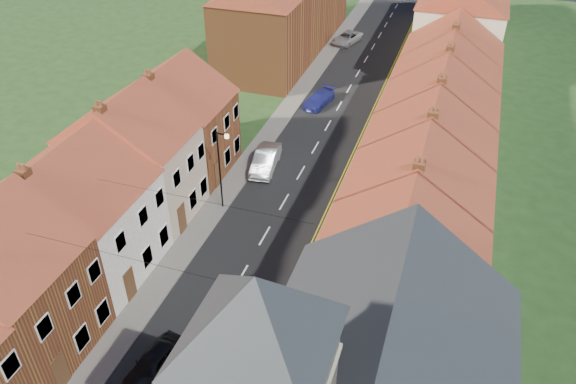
# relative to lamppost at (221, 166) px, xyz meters

# --- Properties ---
(road) EXTENTS (7.00, 90.00, 0.02)m
(road) POSITION_rel_lamppost_xyz_m (3.81, 10.00, -3.53)
(road) COLOR black
(road) RESTS_ON ground
(pavement_left) EXTENTS (1.80, 90.00, 0.12)m
(pavement_left) POSITION_rel_lamppost_xyz_m (-0.59, 10.00, -3.48)
(pavement_left) COLOR slate
(pavement_left) RESTS_ON ground
(pavement_right) EXTENTS (1.80, 90.00, 0.12)m
(pavement_right) POSITION_rel_lamppost_xyz_m (8.21, 10.00, -3.48)
(pavement_right) COLOR slate
(pavement_right) RESTS_ON ground
(cottage_r_tudor) EXTENTS (8.30, 5.20, 9.00)m
(cottage_r_tudor) POSITION_rel_lamppost_xyz_m (13.08, -7.30, 0.93)
(cottage_r_tudor) COLOR beige
(cottage_r_tudor) RESTS_ON ground
(cottage_r_white_near) EXTENTS (8.30, 6.00, 9.00)m
(cottage_r_white_near) POSITION_rel_lamppost_xyz_m (13.11, -1.90, 0.94)
(cottage_r_white_near) COLOR white
(cottage_r_white_near) RESTS_ON ground
(cottage_r_cream_mid) EXTENTS (8.30, 5.20, 9.00)m
(cottage_r_cream_mid) POSITION_rel_lamppost_xyz_m (13.11, 3.50, 0.94)
(cottage_r_cream_mid) COLOR beige
(cottage_r_cream_mid) RESTS_ON ground
(cottage_r_pink) EXTENTS (8.30, 6.00, 9.00)m
(cottage_r_pink) POSITION_rel_lamppost_xyz_m (13.11, 8.90, 0.94)
(cottage_r_pink) COLOR white
(cottage_r_pink) RESTS_ON ground
(cottage_r_white_far) EXTENTS (8.30, 5.20, 9.00)m
(cottage_r_white_far) POSITION_rel_lamppost_xyz_m (13.11, 14.30, 0.94)
(cottage_r_white_far) COLOR beige
(cottage_r_white_far) RESTS_ON ground
(cottage_r_cream_far) EXTENTS (8.30, 6.00, 9.00)m
(cottage_r_cream_far) POSITION_rel_lamppost_xyz_m (13.11, 19.70, 0.94)
(cottage_r_cream_far) COLOR beige
(cottage_r_cream_far) RESTS_ON ground
(cottage_l_white) EXTENTS (8.30, 6.90, 8.80)m
(cottage_l_white) POSITION_rel_lamppost_xyz_m (-5.49, -8.05, 0.83)
(cottage_l_white) COLOR white
(cottage_l_white) RESTS_ON ground
(cottage_l_brick_mid) EXTENTS (8.30, 5.70, 9.10)m
(cottage_l_brick_mid) POSITION_rel_lamppost_xyz_m (-5.49, -1.95, 0.99)
(cottage_l_brick_mid) COLOR tan
(cottage_l_brick_mid) RESTS_ON ground
(cottage_l_pink) EXTENTS (8.30, 6.30, 8.80)m
(cottage_l_pink) POSITION_rel_lamppost_xyz_m (-5.49, 3.85, 0.83)
(cottage_l_pink) COLOR brown
(cottage_l_pink) RESTS_ON ground
(block_right_far) EXTENTS (8.30, 24.20, 10.50)m
(block_right_far) POSITION_rel_lamppost_xyz_m (13.11, 35.00, 1.76)
(block_right_far) COLOR beige
(block_right_far) RESTS_ON ground
(block_left_far) EXTENTS (8.30, 24.20, 10.50)m
(block_left_far) POSITION_rel_lamppost_xyz_m (-5.49, 30.00, 1.76)
(block_left_far) COLOR brown
(block_left_far) RESTS_ON ground
(lamppost) EXTENTS (0.88, 0.15, 6.00)m
(lamppost) POSITION_rel_lamppost_xyz_m (0.00, 0.00, 0.00)
(lamppost) COLOR black
(lamppost) RESTS_ON pavement_left
(car_near) EXTENTS (2.18, 4.03, 1.30)m
(car_near) POSITION_rel_lamppost_xyz_m (2.29, -13.75, -2.89)
(car_near) COLOR black
(car_near) RESTS_ON ground
(car_mid) EXTENTS (2.15, 4.78, 1.52)m
(car_mid) POSITION_rel_lamppost_xyz_m (1.01, 5.79, -2.78)
(car_mid) COLOR #B6BABE
(car_mid) RESTS_ON ground
(car_far) EXTENTS (2.53, 4.41, 1.20)m
(car_far) POSITION_rel_lamppost_xyz_m (1.93, 17.70, -2.94)
(car_far) COLOR navy
(car_far) RESTS_ON ground
(car_distant) EXTENTS (3.41, 5.05, 1.28)m
(car_distant) POSITION_rel_lamppost_xyz_m (0.63, 34.05, -2.90)
(car_distant) COLOR #A8A9B0
(car_distant) RESTS_ON ground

